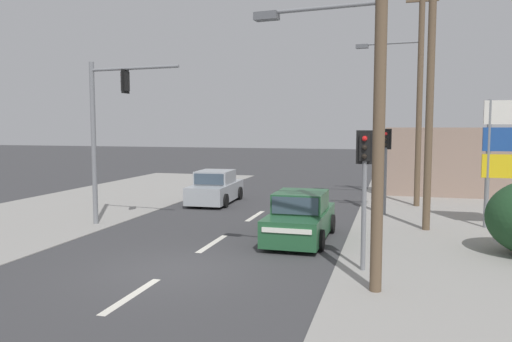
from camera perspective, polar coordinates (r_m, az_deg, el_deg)
The scene contains 14 objects.
ground_plane at distance 13.14m, azimuth -9.65°, elevation -11.11°, with size 140.00×140.00×0.00m, color #3A3A3D.
lane_dash_near at distance 11.44m, azimuth -14.01°, elevation -13.65°, with size 0.20×2.40×0.01m, color silver.
lane_dash_mid at distance 15.82m, azimuth -5.00°, elevation -8.25°, with size 0.20×2.40×0.01m, color silver.
lane_dash_far at distance 20.48m, azimuth -0.10°, elevation -5.16°, with size 0.20×2.40×0.01m, color silver.
kerb_left_verge at distance 21.07m, azimuth -26.30°, elevation -5.38°, with size 8.00×40.00×0.02m, color gray.
utility_pole_foreground_right at distance 11.15m, azimuth 13.22°, elevation 10.35°, with size 3.78×0.62×8.69m.
utility_pole_midground_right at distance 18.38m, azimuth 19.28°, elevation 8.61°, with size 1.80×0.26×9.26m.
utility_pole_background_right at distance 23.87m, azimuth 17.92°, elevation 9.35°, with size 3.78×0.49×10.31m.
traffic_signal_mast at distance 19.07m, azimuth -16.85°, elevation 5.43°, with size 3.68×0.46×6.00m.
pedestal_signal_right_kerb at distance 12.73m, azimuth 12.30°, elevation -0.59°, with size 0.44×0.29×3.56m.
pedestal_signal_far_median at distance 21.12m, azimuth 14.60°, elevation 1.59°, with size 0.44×0.30×3.56m.
shopfront_wall_far at distance 28.04m, azimuth 26.92°, elevation 0.77°, with size 12.00×1.00×3.60m, color gray.
sedan_receding_far at distance 16.22m, azimuth 5.10°, elevation -5.39°, with size 1.91×4.25×1.56m.
sedan_oncoming_mid at distance 23.94m, azimuth -4.65°, elevation -1.98°, with size 2.05×4.31×1.56m.
Camera 1 is at (5.39, -11.41, 3.66)m, focal length 35.00 mm.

